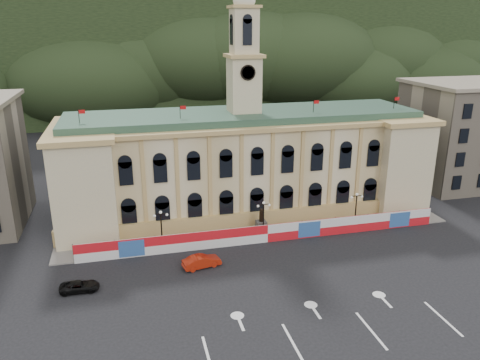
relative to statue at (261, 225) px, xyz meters
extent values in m
plane|color=black|center=(0.00, -18.00, -1.19)|extent=(260.00, 260.00, 0.00)
cube|color=black|center=(0.00, 112.00, 20.81)|extent=(230.00, 70.00, 44.00)
cube|color=#595651|center=(35.00, 92.00, 28.81)|extent=(22.00, 8.00, 14.00)
cube|color=#595651|center=(-48.00, 90.00, 24.81)|extent=(16.00, 7.00, 10.00)
cube|color=beige|center=(0.00, 10.00, 5.81)|extent=(55.00, 15.00, 14.00)
cube|color=tan|center=(0.00, 2.20, 0.01)|extent=(56.00, 0.80, 2.40)
cube|color=tan|center=(0.00, 10.00, 13.11)|extent=(56.20, 16.20, 0.60)
cube|color=#315240|center=(0.00, 10.00, 13.81)|extent=(53.00, 13.00, 1.20)
cube|color=beige|center=(-23.50, 9.00, 5.81)|extent=(8.00, 17.00, 14.00)
cube|color=beige|center=(23.50, 9.00, 5.81)|extent=(8.00, 17.00, 14.00)
cube|color=beige|center=(0.00, 10.00, 18.41)|extent=(4.40, 4.40, 8.00)
cube|color=tan|center=(0.00, 10.00, 22.61)|extent=(5.20, 5.20, 0.50)
cube|color=beige|center=(0.00, 10.00, 25.91)|extent=(3.60, 3.60, 6.50)
cube|color=tan|center=(0.00, 10.00, 29.31)|extent=(4.20, 4.20, 0.40)
cylinder|color=black|center=(0.00, 7.70, 20.41)|extent=(2.20, 0.20, 2.20)
ellipsoid|color=silver|center=(0.00, 10.00, 30.21)|extent=(3.20, 3.20, 2.72)
cube|color=tan|center=(43.00, 13.00, 7.81)|extent=(20.00, 16.00, 18.00)
cube|color=gray|center=(43.00, 13.00, 17.11)|extent=(21.00, 17.00, 0.60)
cube|color=red|center=(0.00, -3.00, 0.06)|extent=(50.00, 0.25, 2.50)
cube|color=#2E589A|center=(-18.00, -3.14, 0.06)|extent=(3.20, 0.05, 2.20)
cube|color=#2E589A|center=(6.00, -3.14, 0.06)|extent=(3.20, 0.05, 2.20)
cube|color=#2E589A|center=(20.00, -3.14, 0.06)|extent=(3.20, 0.05, 2.20)
cube|color=slate|center=(0.00, -0.25, -1.11)|extent=(56.00, 5.50, 0.16)
cube|color=#595651|center=(0.00, 0.00, -0.29)|extent=(1.40, 1.40, 1.80)
cylinder|color=black|center=(0.00, 0.00, 1.41)|extent=(0.60, 0.60, 1.60)
sphere|color=black|center=(0.00, 0.00, 2.31)|extent=(0.44, 0.44, 0.44)
cylinder|color=black|center=(-14.00, -1.00, -1.04)|extent=(0.44, 0.44, 0.30)
cylinder|color=black|center=(-14.00, -1.00, 1.21)|extent=(0.18, 0.18, 4.80)
cube|color=black|center=(-14.00, -1.00, 3.51)|extent=(1.60, 0.08, 0.08)
sphere|color=silver|center=(-14.80, -1.00, 3.36)|extent=(0.36, 0.36, 0.36)
sphere|color=silver|center=(-13.20, -1.00, 3.36)|extent=(0.36, 0.36, 0.36)
sphere|color=silver|center=(-14.00, -1.00, 3.76)|extent=(0.40, 0.40, 0.40)
cylinder|color=black|center=(0.00, -1.00, -1.04)|extent=(0.44, 0.44, 0.30)
cylinder|color=black|center=(0.00, -1.00, 1.21)|extent=(0.18, 0.18, 4.80)
cube|color=black|center=(0.00, -1.00, 3.51)|extent=(1.60, 0.08, 0.08)
sphere|color=silver|center=(-0.80, -1.00, 3.36)|extent=(0.36, 0.36, 0.36)
sphere|color=silver|center=(0.80, -1.00, 3.36)|extent=(0.36, 0.36, 0.36)
sphere|color=silver|center=(0.00, -1.00, 3.76)|extent=(0.40, 0.40, 0.40)
cylinder|color=black|center=(14.00, -1.00, -1.04)|extent=(0.44, 0.44, 0.30)
cylinder|color=black|center=(14.00, -1.00, 1.21)|extent=(0.18, 0.18, 4.80)
cube|color=black|center=(14.00, -1.00, 3.51)|extent=(1.60, 0.08, 0.08)
sphere|color=silver|center=(13.20, -1.00, 3.36)|extent=(0.36, 0.36, 0.36)
sphere|color=silver|center=(14.80, -1.00, 3.36)|extent=(0.36, 0.36, 0.36)
sphere|color=silver|center=(14.00, -1.00, 3.76)|extent=(0.40, 0.40, 0.40)
imported|color=#A71F0B|center=(-9.83, -7.72, -0.41)|extent=(3.48, 5.34, 1.55)
imported|color=black|center=(-23.87, -9.77, -0.59)|extent=(2.26, 4.40, 1.19)
camera|label=1|loc=(-17.59, -58.08, 26.97)|focal=35.00mm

